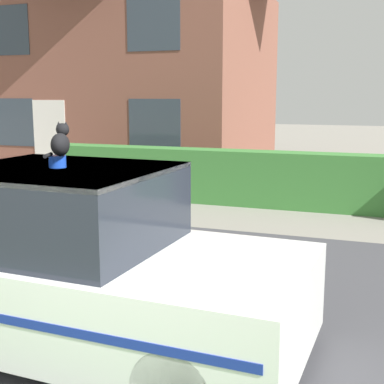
% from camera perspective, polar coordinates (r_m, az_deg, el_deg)
% --- Properties ---
extents(road_strip, '(28.00, 5.79, 0.01)m').
position_cam_1_polar(road_strip, '(6.18, 1.01, -10.85)').
color(road_strip, '#424247').
rests_on(road_strip, ground).
extents(garden_hedge, '(9.27, 0.61, 1.12)m').
position_cam_1_polar(garden_hedge, '(10.96, 7.16, 1.44)').
color(garden_hedge, '#3D7F38').
rests_on(garden_hedge, ground).
extents(police_car, '(3.87, 1.98, 1.71)m').
position_cam_1_polar(police_car, '(4.86, -11.69, -7.70)').
color(police_car, black).
rests_on(police_car, road_strip).
extents(cat, '(0.22, 0.34, 0.29)m').
position_cam_1_polar(cat, '(4.72, -13.85, 5.19)').
color(cat, black).
rests_on(cat, police_car).
extents(house_left, '(8.21, 6.87, 7.76)m').
position_cam_1_polar(house_left, '(17.42, -6.32, 15.96)').
color(house_left, brown).
rests_on(house_left, ground).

